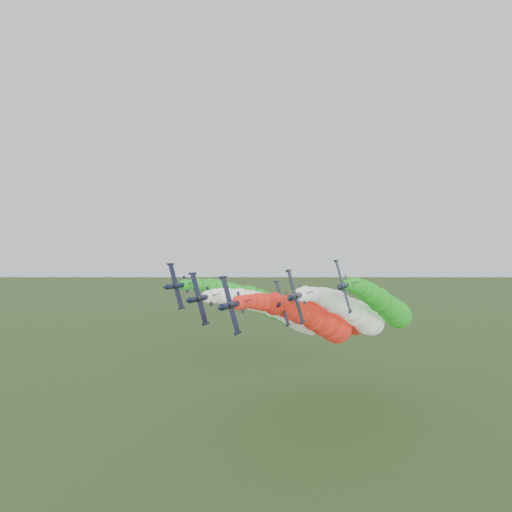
# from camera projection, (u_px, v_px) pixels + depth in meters

# --- Properties ---
(ground) EXTENTS (3000.00, 3000.00, 0.00)m
(ground) POSITION_uv_depth(u_px,v_px,m) (287.00, 483.00, 102.99)
(ground) COLOR #3F5B28
(ground) RESTS_ON ground
(jet_lead) EXTENTS (13.99, 81.57, 23.86)m
(jet_lead) POSITION_uv_depth(u_px,v_px,m) (316.00, 319.00, 138.66)
(jet_lead) COLOR black
(jet_lead) RESTS_ON ground
(jet_inner_left) EXTENTS (13.24, 80.84, 23.13)m
(jet_inner_left) POSITION_uv_depth(u_px,v_px,m) (288.00, 314.00, 147.51)
(jet_inner_left) COLOR black
(jet_inner_left) RESTS_ON ground
(jet_inner_right) EXTENTS (13.60, 81.20, 23.49)m
(jet_inner_right) POSITION_uv_depth(u_px,v_px,m) (355.00, 313.00, 145.75)
(jet_inner_right) COLOR black
(jet_inner_right) RESTS_ON ground
(jet_outer_left) EXTENTS (13.58, 81.18, 23.47)m
(jet_outer_left) POSITION_uv_depth(u_px,v_px,m) (265.00, 304.00, 162.41)
(jet_outer_left) COLOR black
(jet_outer_left) RESTS_ON ground
(jet_outer_right) EXTENTS (13.44, 81.04, 23.33)m
(jet_outer_right) POSITION_uv_depth(u_px,v_px,m) (386.00, 305.00, 146.86)
(jet_outer_right) COLOR black
(jet_outer_right) RESTS_ON ground
(jet_trail) EXTENTS (13.38, 80.98, 23.27)m
(jet_trail) POSITION_uv_depth(u_px,v_px,m) (338.00, 315.00, 162.53)
(jet_trail) COLOR black
(jet_trail) RESTS_ON ground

